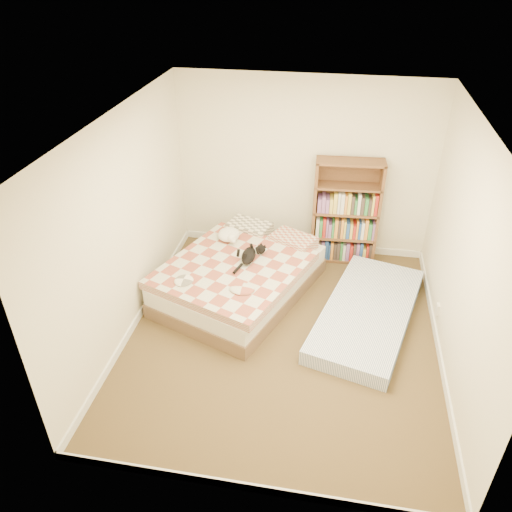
% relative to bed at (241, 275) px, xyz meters
% --- Properties ---
extents(room, '(3.51, 4.01, 2.51)m').
position_rel_bed_xyz_m(room, '(0.65, -0.75, 0.94)').
color(room, '#4B3820').
rests_on(room, ground).
extents(bed, '(2.11, 2.47, 0.56)m').
position_rel_bed_xyz_m(bed, '(0.00, 0.00, 0.00)').
color(bed, brown).
rests_on(bed, room).
extents(bookshelf, '(0.91, 0.35, 1.49)m').
position_rel_bed_xyz_m(bookshelf, '(1.26, 1.05, 0.30)').
color(bookshelf, '#51371C').
rests_on(bookshelf, room).
extents(floor_mattress, '(1.47, 2.29, 0.19)m').
position_rel_bed_xyz_m(floor_mattress, '(1.61, -0.31, -0.16)').
color(floor_mattress, '#667CAA').
rests_on(floor_mattress, room).
extents(black_cat, '(0.37, 0.64, 0.14)m').
position_rel_bed_xyz_m(black_cat, '(0.11, 0.02, 0.31)').
color(black_cat, black).
rests_on(black_cat, bed).
extents(white_dog, '(0.35, 0.37, 0.15)m').
position_rel_bed_xyz_m(white_dog, '(-0.24, 0.43, 0.32)').
color(white_dog, white).
rests_on(white_dog, bed).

